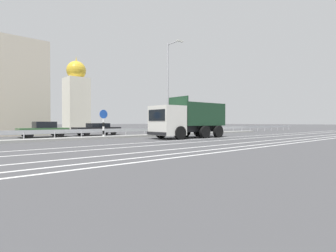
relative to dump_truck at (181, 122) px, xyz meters
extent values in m
plane|color=#424244|center=(-0.18, 1.75, -1.33)|extent=(320.00, 320.00, 0.00)
cube|color=silver|center=(0.97, -1.85, -1.33)|extent=(63.61, 0.16, 0.01)
cube|color=silver|center=(0.97, -3.79, -1.33)|extent=(63.61, 0.16, 0.01)
cube|color=silver|center=(0.97, -6.21, -1.33)|extent=(63.61, 0.16, 0.01)
cube|color=silver|center=(0.97, -7.59, -1.33)|extent=(63.61, 0.16, 0.01)
cube|color=silver|center=(0.97, -8.48, -1.33)|extent=(63.61, 0.16, 0.01)
cube|color=gray|center=(-0.18, 3.95, -1.24)|extent=(34.99, 1.10, 0.18)
cube|color=#9EA0A5|center=(-0.18, 4.86, -0.71)|extent=(63.61, 0.04, 0.32)
cylinder|color=#ADADB2|center=(-10.68, 4.86, -1.02)|extent=(0.09, 0.09, 0.62)
cylinder|color=#ADADB2|center=(-8.58, 4.86, -1.02)|extent=(0.09, 0.09, 0.62)
cylinder|color=#ADADB2|center=(-6.48, 4.86, -1.02)|extent=(0.09, 0.09, 0.62)
cylinder|color=#ADADB2|center=(-4.38, 4.86, -1.02)|extent=(0.09, 0.09, 0.62)
cylinder|color=#ADADB2|center=(-2.28, 4.86, -1.02)|extent=(0.09, 0.09, 0.62)
cylinder|color=#ADADB2|center=(-0.18, 4.86, -1.02)|extent=(0.09, 0.09, 0.62)
cylinder|color=#ADADB2|center=(1.92, 4.86, -1.02)|extent=(0.09, 0.09, 0.62)
cylinder|color=#ADADB2|center=(4.02, 4.86, -1.02)|extent=(0.09, 0.09, 0.62)
cylinder|color=#ADADB2|center=(6.12, 4.86, -1.02)|extent=(0.09, 0.09, 0.62)
cylinder|color=#ADADB2|center=(8.22, 4.86, -1.02)|extent=(0.09, 0.09, 0.62)
cylinder|color=#ADADB2|center=(10.33, 4.86, -1.02)|extent=(0.09, 0.09, 0.62)
cylinder|color=#ADADB2|center=(12.43, 4.86, -1.02)|extent=(0.09, 0.09, 0.62)
cylinder|color=#ADADB2|center=(14.53, 4.86, -1.02)|extent=(0.09, 0.09, 0.62)
cylinder|color=#ADADB2|center=(16.63, 4.86, -1.02)|extent=(0.09, 0.09, 0.62)
cylinder|color=#ADADB2|center=(18.73, 4.86, -1.02)|extent=(0.09, 0.09, 0.62)
cylinder|color=#ADADB2|center=(20.83, 4.86, -1.02)|extent=(0.09, 0.09, 0.62)
cylinder|color=#ADADB2|center=(22.93, 4.86, -1.02)|extent=(0.09, 0.09, 0.62)
cylinder|color=#ADADB2|center=(25.03, 4.86, -1.02)|extent=(0.09, 0.09, 0.62)
cylinder|color=#ADADB2|center=(27.13, 4.86, -1.02)|extent=(0.09, 0.09, 0.62)
cylinder|color=#ADADB2|center=(29.23, 4.86, -1.02)|extent=(0.09, 0.09, 0.62)
cylinder|color=#ADADB2|center=(31.33, 4.86, -1.02)|extent=(0.09, 0.09, 0.62)
cube|color=silver|center=(-1.42, 0.08, 0.15)|extent=(2.19, 2.60, 2.34)
cube|color=black|center=(-2.46, 0.14, 0.56)|extent=(0.15, 2.14, 0.87)
cube|color=black|center=(-2.50, 0.14, -0.86)|extent=(0.23, 2.44, 0.24)
cube|color=black|center=(2.00, -0.11, -0.55)|extent=(4.86, 1.63, 0.53)
cube|color=#193823|center=(2.00, -0.11, -0.22)|extent=(4.73, 2.64, 0.12)
cube|color=#193823|center=(1.93, -1.25, 0.75)|extent=(4.60, 0.35, 1.83)
cube|color=#193823|center=(2.06, 1.03, 0.75)|extent=(4.60, 0.35, 1.83)
cube|color=#193823|center=(-0.25, 0.01, 0.98)|extent=(0.23, 2.39, 2.29)
cube|color=#193823|center=(4.24, -0.23, 0.75)|extent=(0.23, 2.39, 1.83)
cylinder|color=black|center=(-1.18, -1.16, -0.81)|extent=(1.06, 0.38, 1.04)
cylinder|color=black|center=(-1.05, 1.28, -0.81)|extent=(1.06, 0.38, 1.04)
cylinder|color=black|center=(1.57, -1.31, -0.81)|extent=(1.06, 0.38, 1.04)
cylinder|color=black|center=(1.70, 1.13, -0.81)|extent=(1.06, 0.38, 1.04)
cylinder|color=black|center=(3.25, -1.40, -0.81)|extent=(1.06, 0.38, 1.04)
cylinder|color=black|center=(3.38, 1.04, -0.81)|extent=(1.06, 0.38, 1.04)
cylinder|color=white|center=(-5.00, 3.95, -1.17)|extent=(0.16, 0.16, 0.33)
cylinder|color=black|center=(-5.00, 3.95, -0.84)|extent=(0.16, 0.16, 0.33)
cylinder|color=white|center=(-5.00, 3.95, -0.51)|extent=(0.16, 0.16, 0.33)
cylinder|color=black|center=(-5.00, 3.95, -0.18)|extent=(0.16, 0.16, 0.33)
cylinder|color=white|center=(-5.00, 3.95, 0.15)|extent=(0.16, 0.16, 0.33)
cylinder|color=#1E4CB2|center=(-5.00, 3.95, 0.68)|extent=(0.72, 0.03, 0.72)
cylinder|color=white|center=(-5.00, 3.95, 0.68)|extent=(0.78, 0.02, 0.78)
cylinder|color=#ADADB2|center=(1.98, 3.89, 3.25)|extent=(0.18, 0.18, 9.17)
cylinder|color=#ADADB2|center=(1.91, 2.93, 7.69)|extent=(0.25, 1.91, 0.10)
cube|color=silver|center=(1.83, 1.98, 7.61)|extent=(0.71, 0.26, 0.12)
cube|color=#335B33|center=(-8.16, 9.29, -0.76)|extent=(4.13, 1.93, 0.54)
cube|color=black|center=(-8.03, 9.29, -0.21)|extent=(1.75, 1.66, 0.56)
cylinder|color=black|center=(-9.44, 8.45, -1.03)|extent=(0.60, 0.21, 0.60)
cylinder|color=black|center=(-9.40, 10.20, -1.03)|extent=(0.60, 0.21, 0.60)
cylinder|color=black|center=(-6.91, 8.39, -1.03)|extent=(0.60, 0.21, 0.60)
cylinder|color=black|center=(-6.87, 10.14, -1.03)|extent=(0.60, 0.21, 0.60)
cube|color=black|center=(-2.89, 9.47, -0.77)|extent=(4.70, 2.15, 0.53)
cube|color=black|center=(-2.75, 9.46, -0.29)|extent=(2.01, 1.80, 0.41)
cylinder|color=black|center=(-4.36, 8.61, -1.03)|extent=(0.61, 0.23, 0.60)
cylinder|color=black|center=(-4.28, 10.46, -1.03)|extent=(0.61, 0.23, 0.60)
cylinder|color=black|center=(-1.50, 8.48, -1.03)|extent=(0.61, 0.23, 0.60)
cylinder|color=black|center=(-1.42, 10.33, -1.03)|extent=(0.61, 0.23, 0.60)
cube|color=silver|center=(2.65, 28.41, 3.12)|extent=(3.60, 3.60, 8.91)
sphere|color=gold|center=(2.65, 28.41, 8.88)|extent=(3.24, 3.24, 3.24)
cone|color=gold|center=(2.65, 28.41, 10.77)|extent=(0.30, 0.30, 1.20)
camera|label=1|loc=(-15.22, -15.71, 0.01)|focal=28.00mm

